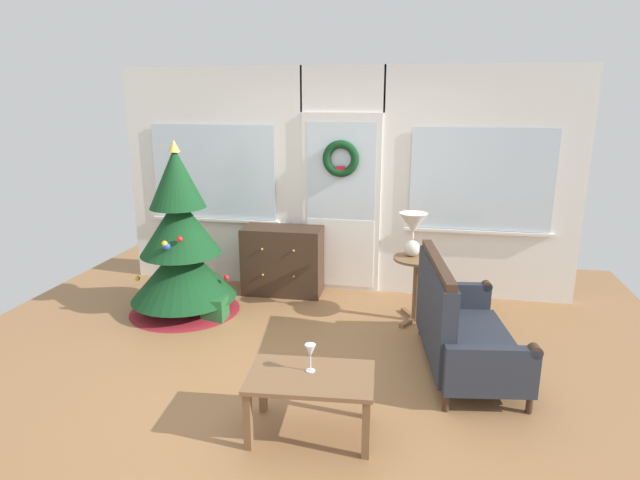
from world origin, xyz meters
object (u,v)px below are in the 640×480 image
settee_sofa (457,327)px  table_lamp (413,228)px  side_table (417,276)px  christmas_tree (181,249)px  gift_box (215,308)px  wine_glass (310,352)px  dresser_cabinet (283,261)px  coffee_table (311,384)px

settee_sofa → table_lamp: 1.21m
settee_sofa → side_table: settee_sofa is taller
christmas_tree → gift_box: size_ratio=7.71×
table_lamp → wine_glass: size_ratio=2.26×
dresser_cabinet → coffee_table: 2.73m
table_lamp → wine_glass: table_lamp is taller
dresser_cabinet → gift_box: bearing=-118.8°
christmas_tree → gift_box: christmas_tree is taller
dresser_cabinet → coffee_table: dresser_cabinet is taller
dresser_cabinet → settee_sofa: 2.39m
settee_sofa → gift_box: 2.46m
dresser_cabinet → coffee_table: bearing=-71.1°
dresser_cabinet → settee_sofa: (1.89, -1.46, -0.01)m
side_table → table_lamp: 0.48m
coffee_table → wine_glass: (-0.01, 0.05, 0.21)m
coffee_table → settee_sofa: bearing=48.0°
gift_box → dresser_cabinet: bearing=61.2°
table_lamp → gift_box: size_ratio=1.88×
christmas_tree → dresser_cabinet: size_ratio=1.99×
table_lamp → gift_box: bearing=-168.4°
wine_glass → gift_box: (-1.36, 1.64, -0.46)m
christmas_tree → coffee_table: christmas_tree is taller
settee_sofa → table_lamp: size_ratio=3.41×
wine_glass → table_lamp: bearing=73.6°
settee_sofa → wine_glass: size_ratio=7.70×
side_table → wine_glass: size_ratio=3.46×
side_table → coffee_table: size_ratio=0.77×
gift_box → wine_glass: bearing=-50.3°
table_lamp → christmas_tree: bearing=-174.0°
table_lamp → gift_box: 2.17m
dresser_cabinet → settee_sofa: bearing=-37.7°
coffee_table → table_lamp: bearing=74.3°
dresser_cabinet → side_table: dresser_cabinet is taller
table_lamp → gift_box: (-1.96, -0.40, -0.84)m
dresser_cabinet → settee_sofa: size_ratio=0.60×
dresser_cabinet → wine_glass: bearing=-71.0°
settee_sofa → table_lamp: bearing=113.1°
christmas_tree → dresser_cabinet: bearing=39.4°
table_lamp → coffee_table: size_ratio=0.50×
christmas_tree → gift_box: 0.71m
table_lamp → settee_sofa: bearing=-66.9°
settee_sofa → side_table: 1.01m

